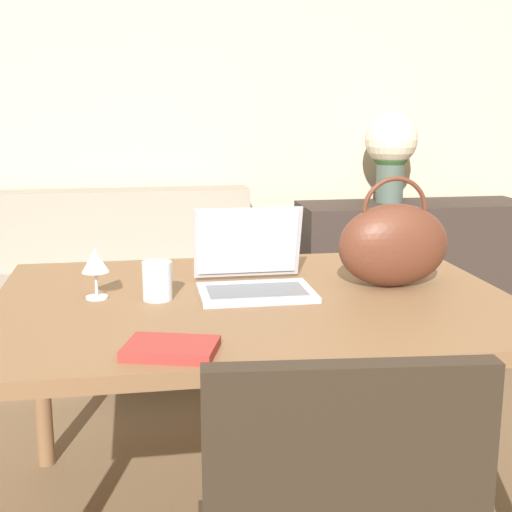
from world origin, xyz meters
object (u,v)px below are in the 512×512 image
Objects in this scene: couch at (58,305)px; handbag at (393,244)px; laptop at (252,268)px; drinking_glass at (157,281)px; flower_vase at (391,148)px; wine_glass at (95,263)px.

handbag is at bearing -52.05° from couch.
laptop reaches higher than couch.
drinking_glass is 0.23× the size of flower_vase.
couch is 1.59m from wine_glass.
laptop is 0.69× the size of flower_vase.
couch is 5.79× the size of handbag.
laptop reaches higher than drinking_glass.
wine_glass is (-0.45, -0.03, 0.04)m from laptop.
wine_glass is (0.28, -1.47, 0.53)m from couch.
flower_vase is at bearing 5.85° from couch.
couch is 18.02× the size of drinking_glass.
wine_glass is 2.21m from flower_vase.
laptop is at bearing -122.00° from flower_vase.
couch is 1.69m from laptop.
couch is 5.96× the size of laptop.
laptop reaches higher than wine_glass.
laptop is 0.97× the size of handbag.
wine_glass is at bearing 166.92° from drinking_glass.
flower_vase is (0.59, 1.66, 0.17)m from handbag.
laptop is 3.02× the size of drinking_glass.
handbag is (0.42, -0.04, 0.07)m from laptop.
wine_glass is at bearing 179.27° from handbag.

